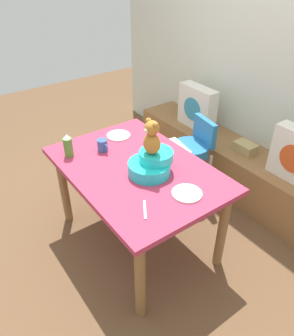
% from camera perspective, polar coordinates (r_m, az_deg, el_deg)
% --- Properties ---
extents(ground_plane, '(8.00, 8.00, 0.00)m').
position_cam_1_polar(ground_plane, '(2.87, -1.66, -12.13)').
color(ground_plane, brown).
extents(back_wall, '(4.40, 0.10, 2.60)m').
position_cam_1_polar(back_wall, '(3.15, 21.82, 17.71)').
color(back_wall, silver).
rests_on(back_wall, ground_plane).
extents(window_bench, '(2.60, 0.44, 0.46)m').
position_cam_1_polar(window_bench, '(3.38, 15.39, -0.25)').
color(window_bench, olive).
rests_on(window_bench, ground_plane).
extents(pillow_floral_left, '(0.44, 0.15, 0.44)m').
position_cam_1_polar(pillow_floral_left, '(3.50, 8.71, 10.36)').
color(pillow_floral_left, white).
rests_on(pillow_floral_left, window_bench).
extents(book_stack, '(0.20, 0.14, 0.09)m').
position_cam_1_polar(book_stack, '(3.22, 16.71, 3.43)').
color(book_stack, tan).
rests_on(book_stack, window_bench).
extents(dining_table, '(1.33, 0.91, 0.74)m').
position_cam_1_polar(dining_table, '(2.45, -1.90, -1.77)').
color(dining_table, '#B73351').
rests_on(dining_table, ground_plane).
extents(highchair, '(0.37, 0.49, 0.79)m').
position_cam_1_polar(highchair, '(3.06, 7.78, 3.42)').
color(highchair, '#2672B2').
rests_on(highchair, ground_plane).
extents(infant_seat_teal, '(0.30, 0.33, 0.16)m').
position_cam_1_polar(infant_seat_teal, '(2.29, 0.80, 0.71)').
color(infant_seat_teal, '#1ECBCA').
rests_on(infant_seat_teal, dining_table).
extents(teddy_bear, '(0.13, 0.12, 0.25)m').
position_cam_1_polar(teddy_bear, '(2.18, 0.83, 5.22)').
color(teddy_bear, '#B0742A').
rests_on(teddy_bear, infant_seat_teal).
extents(ketchup_bottle, '(0.07, 0.07, 0.18)m').
position_cam_1_polar(ketchup_bottle, '(2.54, -13.57, 3.77)').
color(ketchup_bottle, '#4C8C33').
rests_on(ketchup_bottle, dining_table).
extents(coffee_mug, '(0.12, 0.08, 0.09)m').
position_cam_1_polar(coffee_mug, '(2.58, -7.73, 3.92)').
color(coffee_mug, '#335999').
rests_on(coffee_mug, dining_table).
extents(dinner_plate_near, '(0.20, 0.20, 0.01)m').
position_cam_1_polar(dinner_plate_near, '(2.79, -4.97, 5.65)').
color(dinner_plate_near, white).
rests_on(dinner_plate_near, dining_table).
extents(dinner_plate_far, '(0.20, 0.20, 0.01)m').
position_cam_1_polar(dinner_plate_far, '(2.15, 6.95, -4.40)').
color(dinner_plate_far, white).
rests_on(dinner_plate_far, dining_table).
extents(table_fork, '(0.15, 0.11, 0.01)m').
position_cam_1_polar(table_fork, '(2.01, -0.37, -7.24)').
color(table_fork, silver).
rests_on(table_fork, dining_table).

